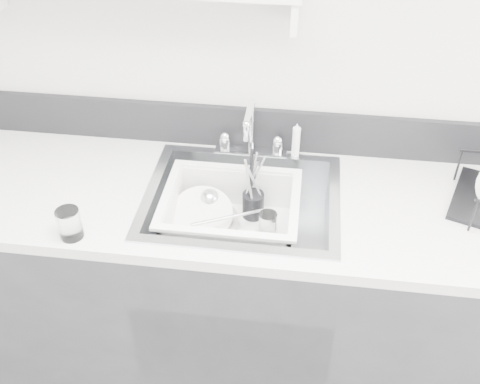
# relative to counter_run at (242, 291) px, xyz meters

# --- Properties ---
(room_shell) EXTENTS (3.50, 3.00, 2.60)m
(room_shell) POSITION_rel_counter_run_xyz_m (0.00, -0.80, 1.22)
(room_shell) COLOR silver
(room_shell) RESTS_ON ground
(counter_run) EXTENTS (3.20, 0.62, 0.92)m
(counter_run) POSITION_rel_counter_run_xyz_m (0.00, 0.00, 0.00)
(counter_run) COLOR #2B2B2E
(counter_run) RESTS_ON ground
(backsplash) EXTENTS (3.20, 0.02, 0.16)m
(backsplash) POSITION_rel_counter_run_xyz_m (0.00, 0.30, 0.54)
(backsplash) COLOR black
(backsplash) RESTS_ON counter_run
(sink) EXTENTS (0.64, 0.52, 0.20)m
(sink) POSITION_rel_counter_run_xyz_m (0.00, 0.00, 0.37)
(sink) COLOR silver
(sink) RESTS_ON counter_run
(faucet) EXTENTS (0.26, 0.18, 0.23)m
(faucet) POSITION_rel_counter_run_xyz_m (0.00, 0.25, 0.52)
(faucet) COLOR silver
(faucet) RESTS_ON counter_run
(side_sprayer) EXTENTS (0.03, 0.03, 0.14)m
(side_sprayer) POSITION_rel_counter_run_xyz_m (0.16, 0.25, 0.53)
(side_sprayer) COLOR white
(side_sprayer) RESTS_ON counter_run
(wash_tub) EXTENTS (0.46, 0.38, 0.18)m
(wash_tub) POSITION_rel_counter_run_xyz_m (-0.04, -0.01, 0.38)
(wash_tub) COLOR white
(wash_tub) RESTS_ON sink
(plate_stack) EXTENTS (0.26, 0.25, 0.10)m
(plate_stack) POSITION_rel_counter_run_xyz_m (-0.13, 0.01, 0.33)
(plate_stack) COLOR white
(plate_stack) RESTS_ON wash_tub
(utensil_cup) EXTENTS (0.08, 0.08, 0.26)m
(utensil_cup) POSITION_rel_counter_run_xyz_m (0.03, 0.09, 0.36)
(utensil_cup) COLOR black
(utensil_cup) RESTS_ON wash_tub
(ladle) EXTENTS (0.28, 0.31, 0.09)m
(ladle) POSITION_rel_counter_run_xyz_m (-0.08, 0.02, 0.35)
(ladle) COLOR silver
(ladle) RESTS_ON wash_tub
(tumbler_in_tub) EXTENTS (0.08, 0.08, 0.09)m
(tumbler_in_tub) POSITION_rel_counter_run_xyz_m (0.09, -0.00, 0.35)
(tumbler_in_tub) COLOR white
(tumbler_in_tub) RESTS_ON wash_tub
(tumbler_counter) EXTENTS (0.09, 0.09, 0.10)m
(tumbler_counter) POSITION_rel_counter_run_xyz_m (-0.49, -0.25, 0.51)
(tumbler_counter) COLOR white
(tumbler_counter) RESTS_ON counter_run
(bowl_small) EXTENTS (0.10, 0.10, 0.03)m
(bowl_small) POSITION_rel_counter_run_xyz_m (0.09, -0.06, 0.32)
(bowl_small) COLOR white
(bowl_small) RESTS_ON wash_tub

